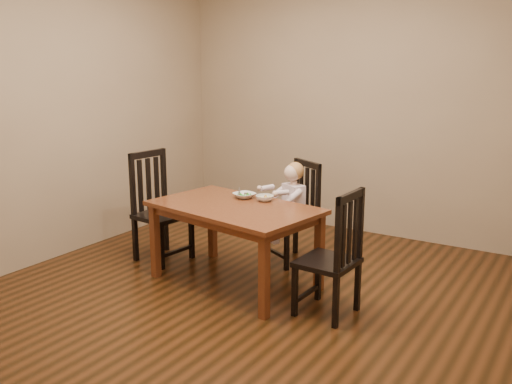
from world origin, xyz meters
The scene contains 9 objects.
room centered at (0.00, 0.00, 1.35)m, with size 4.01×4.01×2.71m.
dining_table centered at (-0.23, 0.09, 0.58)m, with size 1.43×1.00×0.66m.
chair_child centered at (-0.07, 0.83, 0.44)m, with size 0.52×0.52×0.91m.
chair_left centered at (-1.15, 0.22, 0.47)m, with size 0.46×0.47×0.99m.
chair_right centered at (0.69, -0.03, 0.44)m, with size 0.40×0.42×0.92m.
toddler centered at (-0.09, 0.79, 0.56)m, with size 0.28×0.35×0.47m, color white, non-canonical shape.
bowl_peas centered at (-0.30, 0.33, 0.68)m, with size 0.18×0.18×0.04m, color silver.
bowl_veg centered at (-0.10, 0.34, 0.68)m, with size 0.15×0.15×0.05m, color silver.
fork centered at (-0.34, 0.32, 0.71)m, with size 0.08×0.12×0.05m.
Camera 1 is at (2.24, -3.55, 1.82)m, focal length 40.00 mm.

